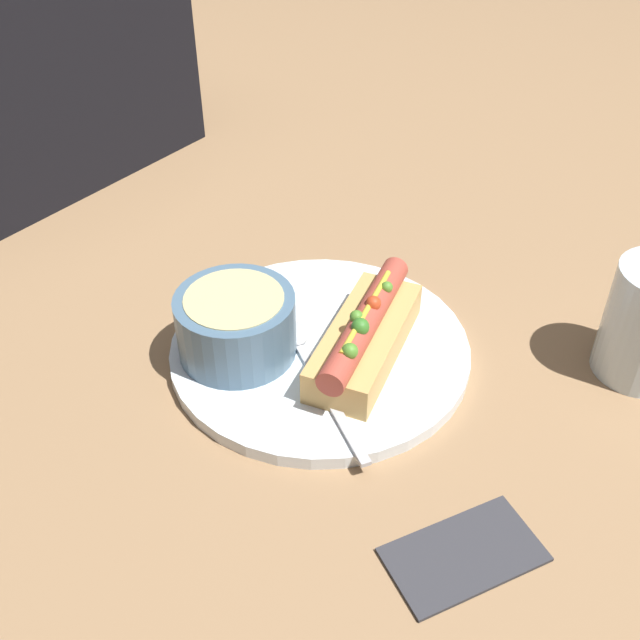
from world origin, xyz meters
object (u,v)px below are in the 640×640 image
soup_bowl (236,322)px  spoon (306,356)px  hot_dog (365,335)px  seated_diner (14,13)px

soup_bowl → spoon: bearing=-64.7°
hot_dog → seated_diner: (0.07, 0.51, 0.16)m
spoon → seated_diner: 0.52m
hot_dog → spoon: hot_dog is taller
hot_dog → spoon: bearing=118.4°
hot_dog → spoon: size_ratio=1.05×
spoon → seated_diner: size_ratio=0.35×
hot_dog → soup_bowl: size_ratio=1.63×
soup_bowl → spoon: soup_bowl is taller
soup_bowl → seated_diner: bearing=73.3°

